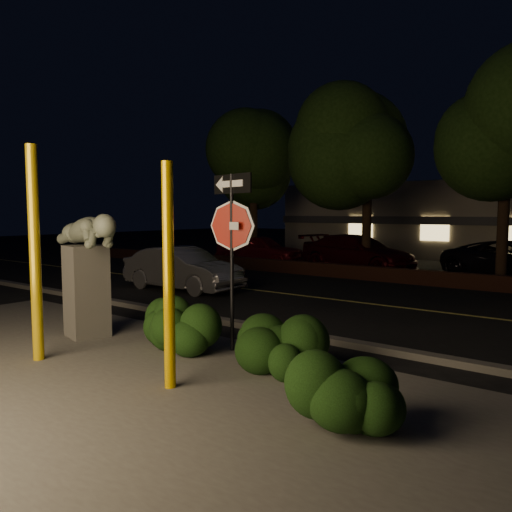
{
  "coord_description": "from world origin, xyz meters",
  "views": [
    {
      "loc": [
        6.02,
        -5.09,
        2.41
      ],
      "look_at": [
        0.4,
        2.23,
        1.6
      ],
      "focal_mm": 35.0,
      "sensor_mm": 36.0,
      "label": 1
    }
  ],
  "objects_px": {
    "yellow_pole_right": "(169,277)",
    "parked_car_darkred": "(358,253)",
    "yellow_pole_left": "(35,254)",
    "signpost": "(232,226)",
    "parked_car_red": "(259,249)",
    "silver_sedan": "(182,269)",
    "sculpture": "(86,262)"
  },
  "relations": [
    {
      "from": "yellow_pole_right",
      "to": "signpost",
      "type": "height_order",
      "value": "yellow_pole_right"
    },
    {
      "from": "sculpture",
      "to": "parked_car_red",
      "type": "distance_m",
      "value": 14.06
    },
    {
      "from": "parked_car_red",
      "to": "yellow_pole_right",
      "type": "bearing_deg",
      "value": -156.24
    },
    {
      "from": "yellow_pole_right",
      "to": "parked_car_darkred",
      "type": "xyz_separation_m",
      "value": [
        -4.21,
        14.36,
        -0.8
      ]
    },
    {
      "from": "signpost",
      "to": "parked_car_red",
      "type": "xyz_separation_m",
      "value": [
        -8.43,
        11.94,
        -1.47
      ]
    },
    {
      "from": "silver_sedan",
      "to": "parked_car_red",
      "type": "xyz_separation_m",
      "value": [
        -2.82,
        7.67,
        0.03
      ]
    },
    {
      "from": "yellow_pole_right",
      "to": "silver_sedan",
      "type": "xyz_separation_m",
      "value": [
        -6.13,
        6.19,
        -0.87
      ]
    },
    {
      "from": "signpost",
      "to": "silver_sedan",
      "type": "xyz_separation_m",
      "value": [
        -5.62,
        4.27,
        -1.5
      ]
    },
    {
      "from": "signpost",
      "to": "parked_car_red",
      "type": "relative_size",
      "value": 0.74
    },
    {
      "from": "yellow_pole_left",
      "to": "signpost",
      "type": "xyz_separation_m",
      "value": [
        2.15,
        2.34,
        0.43
      ]
    },
    {
      "from": "yellow_pole_left",
      "to": "signpost",
      "type": "distance_m",
      "value": 3.2
    },
    {
      "from": "yellow_pole_left",
      "to": "parked_car_darkred",
      "type": "relative_size",
      "value": 0.68
    },
    {
      "from": "silver_sedan",
      "to": "signpost",
      "type": "bearing_deg",
      "value": -127.25
    },
    {
      "from": "yellow_pole_left",
      "to": "yellow_pole_right",
      "type": "relative_size",
      "value": 1.13
    },
    {
      "from": "signpost",
      "to": "sculpture",
      "type": "distance_m",
      "value": 3.08
    },
    {
      "from": "yellow_pole_left",
      "to": "sculpture",
      "type": "distance_m",
      "value": 1.58
    },
    {
      "from": "silver_sedan",
      "to": "parked_car_darkred",
      "type": "relative_size",
      "value": 0.8
    },
    {
      "from": "signpost",
      "to": "yellow_pole_left",
      "type": "bearing_deg",
      "value": -118.8
    },
    {
      "from": "parked_car_red",
      "to": "yellow_pole_left",
      "type": "bearing_deg",
      "value": -165.32
    },
    {
      "from": "signpost",
      "to": "parked_car_red",
      "type": "bearing_deg",
      "value": 139.08
    },
    {
      "from": "yellow_pole_right",
      "to": "signpost",
      "type": "relative_size",
      "value": 1.01
    },
    {
      "from": "yellow_pole_left",
      "to": "sculpture",
      "type": "bearing_deg",
      "value": 116.45
    },
    {
      "from": "yellow_pole_right",
      "to": "parked_car_red",
      "type": "xyz_separation_m",
      "value": [
        -8.95,
        13.86,
        -0.84
      ]
    },
    {
      "from": "sculpture",
      "to": "parked_car_red",
      "type": "height_order",
      "value": "sculpture"
    },
    {
      "from": "yellow_pole_right",
      "to": "silver_sedan",
      "type": "relative_size",
      "value": 0.76
    },
    {
      "from": "signpost",
      "to": "parked_car_darkred",
      "type": "relative_size",
      "value": 0.6
    },
    {
      "from": "sculpture",
      "to": "silver_sedan",
      "type": "distance_m",
      "value": 5.95
    },
    {
      "from": "signpost",
      "to": "yellow_pole_right",
      "type": "bearing_deg",
      "value": -61.25
    },
    {
      "from": "yellow_pole_right",
      "to": "sculpture",
      "type": "xyz_separation_m",
      "value": [
        -3.36,
        0.98,
        -0.07
      ]
    },
    {
      "from": "yellow_pole_right",
      "to": "signpost",
      "type": "bearing_deg",
      "value": 104.92
    },
    {
      "from": "yellow_pole_left",
      "to": "sculpture",
      "type": "height_order",
      "value": "yellow_pole_left"
    },
    {
      "from": "silver_sedan",
      "to": "yellow_pole_right",
      "type": "bearing_deg",
      "value": -135.31
    }
  ]
}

